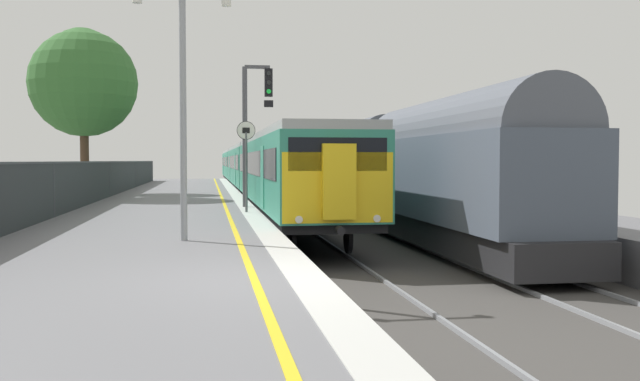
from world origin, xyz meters
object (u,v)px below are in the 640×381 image
commuter_train_at_platform (253,166)px  background_tree_left (81,66)px  signal_gantry (252,119)px  platform_lamp_mid (183,93)px  background_tree_centre (86,86)px  speed_limit_sign (246,155)px  freight_train_adjacent_track (393,167)px

commuter_train_at_platform → background_tree_left: size_ratio=7.39×
signal_gantry → platform_lamp_mid: size_ratio=0.98×
commuter_train_at_platform → signal_gantry: 22.81m
commuter_train_at_platform → platform_lamp_mid: size_ratio=12.30×
platform_lamp_mid → background_tree_left: background_tree_left is taller
platform_lamp_mid → background_tree_left: (-5.97, 23.19, 3.52)m
platform_lamp_mid → background_tree_centre: size_ratio=0.68×
commuter_train_at_platform → speed_limit_sign: bearing=-94.2°
commuter_train_at_platform → freight_train_adjacent_track: size_ratio=2.38×
freight_train_adjacent_track → background_tree_left: size_ratio=3.11×
freight_train_adjacent_track → platform_lamp_mid: size_ratio=5.18×
background_tree_left → signal_gantry: bearing=-58.0°
freight_train_adjacent_track → signal_gantry: size_ratio=5.26×
background_tree_centre → commuter_train_at_platform: bearing=60.7°
commuter_train_at_platform → platform_lamp_mid: bearing=-96.2°
freight_train_adjacent_track → background_tree_centre: (-12.45, 6.59, 3.58)m
speed_limit_sign → platform_lamp_mid: bearing=-102.5°
commuter_train_at_platform → background_tree_centre: 17.62m
speed_limit_sign → platform_lamp_mid: platform_lamp_mid is taller
commuter_train_at_platform → background_tree_centre: background_tree_centre is taller
commuter_train_at_platform → background_tree_left: 14.68m
freight_train_adjacent_track → speed_limit_sign: bearing=-148.1°
commuter_train_at_platform → freight_train_adjacent_track: 21.97m
commuter_train_at_platform → background_tree_left: bearing=-134.2°
freight_train_adjacent_track → speed_limit_sign: 6.91m
signal_gantry → speed_limit_sign: (-0.37, -2.56, -1.30)m
signal_gantry → speed_limit_sign: size_ratio=1.73×
speed_limit_sign → background_tree_left: (-7.69, 15.44, 4.74)m
commuter_train_at_platform → background_tree_centre: bearing=-119.3°
background_tree_centre → background_tree_left: bearing=101.9°
signal_gantry → platform_lamp_mid: platform_lamp_mid is taller
signal_gantry → background_tree_centre: background_tree_centre is taller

